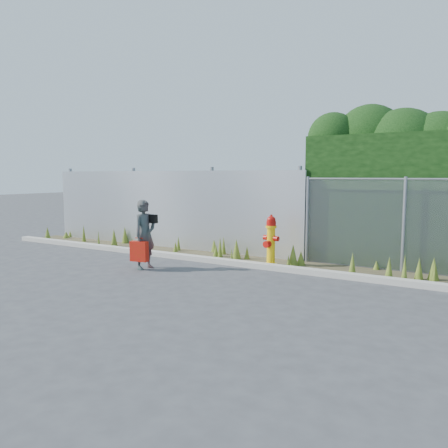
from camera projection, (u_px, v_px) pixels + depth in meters
ground at (200, 283)px, 8.45m from camera, size 80.00×80.00×0.00m
curb at (244, 264)px, 9.98m from camera, size 16.00×0.22×0.12m
weed_strip at (252, 255)px, 10.61m from camera, size 16.00×1.32×0.55m
corrugated_fence at (165, 209)px, 12.54m from camera, size 8.50×0.21×2.30m
fire_hydrant at (271, 241)px, 9.97m from camera, size 0.40×0.36×1.19m
woman at (145, 235)px, 9.67m from camera, size 0.44×0.61×1.54m
red_tote_bag at (139, 251)px, 9.54m from camera, size 0.40×0.15×0.52m
black_shoulder_bag at (152, 219)px, 9.67m from camera, size 0.26×0.11×0.19m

